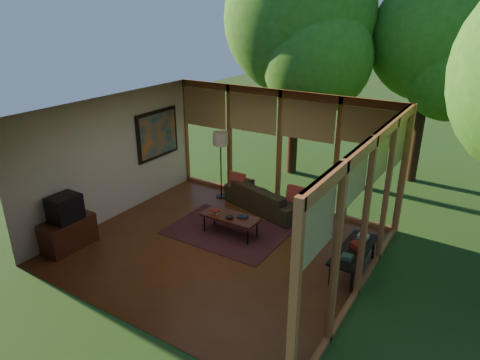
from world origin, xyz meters
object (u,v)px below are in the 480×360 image
Objects in this scene: coffee_table at (230,217)px; side_console at (350,250)px; sofa at (266,197)px; floor_lamp at (220,142)px; television at (65,208)px; media_cabinet at (69,233)px.

side_console is (2.49, 0.05, 0.02)m from coffee_table.
sofa is 1.71× the size of coffee_table.
floor_lamp is 4.11m from side_console.
sofa is 1.68m from floor_lamp.
television is 0.33× the size of floor_lamp.
media_cabinet is 3.90m from floor_lamp.
coffee_table is at bearing -178.93° from side_console.
coffee_table is at bearing 41.54° from television.
floor_lamp is (1.15, 3.56, 1.11)m from media_cabinet.
television reaches higher than coffee_table.
television is (0.02, -0.00, 0.55)m from media_cabinet.
media_cabinet is (-2.42, -3.53, 0.00)m from sofa.
television is 3.19m from coffee_table.
coffee_table is at bearing 41.30° from media_cabinet.
coffee_table is (-0.04, -1.44, 0.09)m from sofa.
coffee_table is (2.38, 2.09, 0.09)m from media_cabinet.
side_console is (3.72, -1.42, -1.00)m from floor_lamp.
floor_lamp is at bearing 72.10° from media_cabinet.
sofa reaches higher than coffee_table.
sofa is 2.82m from side_console.
sofa is at bearing 150.41° from side_console.
side_console is (4.85, 2.14, -0.44)m from television.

